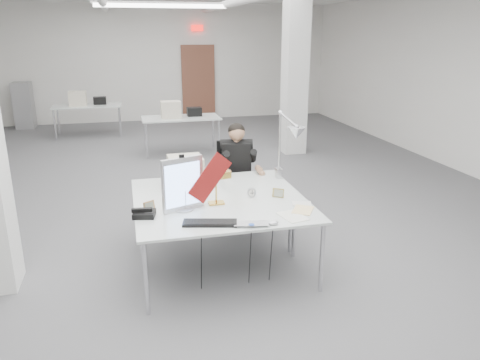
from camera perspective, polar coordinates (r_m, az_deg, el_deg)
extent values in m
cube|color=#525154|center=(7.18, -5.69, -2.57)|extent=(10.00, 14.00, 0.02)
cube|color=silver|center=(13.74, -10.30, 13.81)|extent=(10.00, 0.02, 3.20)
cube|color=white|center=(9.83, 6.70, 12.53)|extent=(0.45, 0.45, 3.20)
cube|color=brown|center=(13.85, -5.10, 11.76)|extent=(0.95, 0.08, 2.10)
cube|color=red|center=(13.74, -5.25, 17.98)|extent=(0.32, 0.06, 0.16)
cube|color=white|center=(10.72, -9.53, 20.22)|extent=(2.80, 0.14, 0.08)
cube|color=silver|center=(4.61, -1.41, -4.27)|extent=(1.80, 0.90, 0.02)
cube|color=silver|center=(5.43, -3.46, -0.82)|extent=(1.80, 0.90, 0.02)
cube|color=silver|center=(9.89, -7.23, 7.52)|extent=(1.60, 0.80, 0.02)
cube|color=silver|center=(12.03, -18.13, 8.60)|extent=(1.60, 0.80, 0.02)
cube|color=gray|center=(13.70, -24.85, 8.25)|extent=(0.45, 0.55, 1.20)
cube|color=silver|center=(4.64, -7.01, -0.50)|extent=(0.43, 0.19, 0.54)
cube|color=maroon|center=(4.63, -3.68, 0.25)|extent=(0.47, 0.12, 0.51)
cube|color=black|center=(4.36, -3.69, -5.25)|extent=(0.53, 0.28, 0.02)
imported|color=#B5B4B9|center=(4.28, 1.40, -5.66)|extent=(0.35, 0.27, 0.03)
ellipsoid|color=silver|center=(4.35, 4.09, -5.23)|extent=(0.11, 0.09, 0.04)
cube|color=black|center=(4.61, -11.59, -4.09)|extent=(0.24, 0.22, 0.05)
cube|color=tan|center=(4.75, -11.01, -3.12)|extent=(0.12, 0.09, 0.10)
cube|color=#A08B45|center=(5.05, 4.67, -1.58)|extent=(0.12, 0.09, 0.10)
cylinder|color=#A2A2A6|center=(5.04, 1.44, -1.52)|extent=(0.10, 0.05, 0.10)
cube|color=silver|center=(4.56, 6.44, -4.41)|extent=(0.27, 0.33, 0.01)
cube|color=#EDCD8D|center=(4.72, 7.66, -3.64)|extent=(0.29, 0.32, 0.01)
cube|color=silver|center=(4.90, 7.52, -2.87)|extent=(0.23, 0.19, 0.01)
cube|color=#BAB39A|center=(5.36, -6.65, 0.97)|extent=(0.39, 0.37, 0.36)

